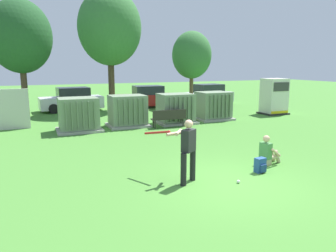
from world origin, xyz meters
The scene contains 17 objects.
ground_plane centered at (0.00, 0.00, 0.00)m, with size 96.00×96.00×0.00m, color #478433.
transformer_west centered at (-2.89, 8.76, 0.79)m, with size 2.10×1.70×1.62m.
transformer_mid_west centered at (-0.38, 9.05, 0.79)m, with size 2.10×1.70×1.62m.
transformer_mid_east centered at (2.28, 8.90, 0.79)m, with size 2.10×1.70×1.62m.
transformer_east centered at (4.80, 9.16, 0.79)m, with size 2.10×1.70×1.62m.
generator_enclosure centered at (9.52, 9.49, 1.14)m, with size 1.60×1.40×2.30m.
park_bench centered at (1.47, 7.92, 0.54)m, with size 1.81×0.47×0.92m.
batter centered at (-1.10, 0.59, 0.98)m, with size 1.11×1.47×1.74m.
sports_ball centered at (0.17, -0.02, 0.04)m, with size 0.09×0.09×0.09m, color white.
seated_spectator centered at (2.03, 1.05, 0.38)m, with size 0.76×0.60×0.96m.
backpack centered at (1.29, 0.48, 0.21)m, with size 0.34×0.30×0.44m.
tree_left centered at (-5.31, 14.54, 4.79)m, with size 3.66×3.66×6.99m.
tree_center_left centered at (0.25, 15.37, 5.62)m, with size 4.28×4.28×8.19m.
tree_center_right centered at (6.28, 14.94, 3.86)m, with size 2.95×2.95×5.63m.
parked_car_left_of_center centered at (-2.41, 16.10, 0.75)m, with size 4.31×2.15×1.62m.
parked_car_right_of_center centered at (2.99, 15.84, 0.75)m, with size 4.26×2.05×1.62m.
parked_car_rightmost centered at (8.19, 15.78, 0.75)m, with size 4.35×2.23×1.62m.
Camera 1 is at (-4.75, -6.82, 3.15)m, focal length 34.01 mm.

